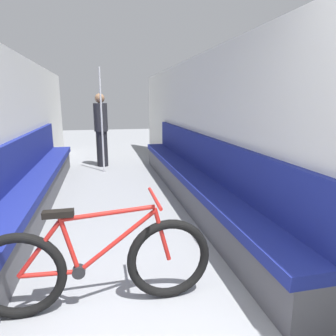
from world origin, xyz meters
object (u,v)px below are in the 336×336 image
bench_seat_row_left (32,188)px  bicycle (97,265)px  grab_pole_near (102,122)px  passenger_standing (101,129)px  bench_seat_row_right (192,179)px

bench_seat_row_left → bicycle: size_ratio=3.33×
grab_pole_near → passenger_standing: bearing=92.1°
bench_seat_row_right → bench_seat_row_left: bearing=180.0°
bench_seat_row_left → grab_pole_near: size_ratio=2.62×
bench_seat_row_right → passenger_standing: (-1.29, 2.74, 0.51)m
bicycle → passenger_standing: passenger_standing is taller
grab_pole_near → bicycle: bearing=-91.1°
bench_seat_row_left → bench_seat_row_right: bearing=0.0°
bicycle → passenger_standing: size_ratio=1.03×
grab_pole_near → bench_seat_row_right: bearing=-59.8°
bicycle → bench_seat_row_right: bearing=54.6°
bench_seat_row_left → bench_seat_row_right: size_ratio=1.00×
bench_seat_row_right → passenger_standing: passenger_standing is taller
bicycle → grab_pole_near: (0.09, 4.34, 0.70)m
bench_seat_row_right → grab_pole_near: grab_pole_near is taller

